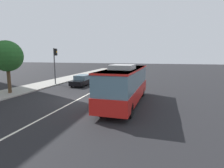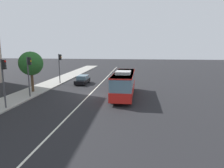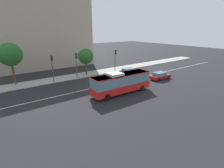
# 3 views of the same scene
# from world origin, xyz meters

# --- Properties ---
(ground_plane) EXTENTS (160.00, 160.00, 0.00)m
(ground_plane) POSITION_xyz_m (0.00, 0.00, 0.00)
(ground_plane) COLOR black
(sidewalk_kerb) EXTENTS (80.00, 3.87, 0.14)m
(sidewalk_kerb) POSITION_xyz_m (0.00, 8.58, 0.07)
(sidewalk_kerb) COLOR #9E9B93
(sidewalk_kerb) RESTS_ON ground_plane
(lane_centre_line) EXTENTS (76.00, 0.16, 0.01)m
(lane_centre_line) POSITION_xyz_m (0.00, 0.00, 0.01)
(lane_centre_line) COLOR silver
(lane_centre_line) RESTS_ON ground_plane
(transit_bus) EXTENTS (10.05, 2.71, 3.46)m
(transit_bus) POSITION_xyz_m (-0.08, -4.66, 1.81)
(transit_bus) COLOR red
(transit_bus) RESTS_ON ground_plane
(sedan_black) EXTENTS (4.51, 1.84, 1.46)m
(sedan_black) POSITION_xyz_m (8.04, 3.10, 0.72)
(sedan_black) COLOR black
(sedan_black) RESTS_ON ground_plane
(sedan_red) EXTENTS (4.54, 1.91, 1.46)m
(sedan_red) POSITION_xyz_m (11.14, -3.26, 0.72)
(sedan_red) COLOR #B21919
(sedan_red) RESTS_ON ground_plane
(traffic_light_near_corner) EXTENTS (0.32, 0.62, 5.20)m
(traffic_light_near_corner) POSITION_xyz_m (7.47, 6.89, 3.56)
(traffic_light_near_corner) COLOR #47474C
(traffic_light_near_corner) RESTS_ON ground_plane
(street_tree_kerbside_right) EXTENTS (3.29, 3.29, 5.77)m
(street_tree_kerbside_right) POSITION_xyz_m (0.62, 8.34, 4.10)
(street_tree_kerbside_right) COLOR #4C3823
(street_tree_kerbside_right) RESTS_ON ground_plane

